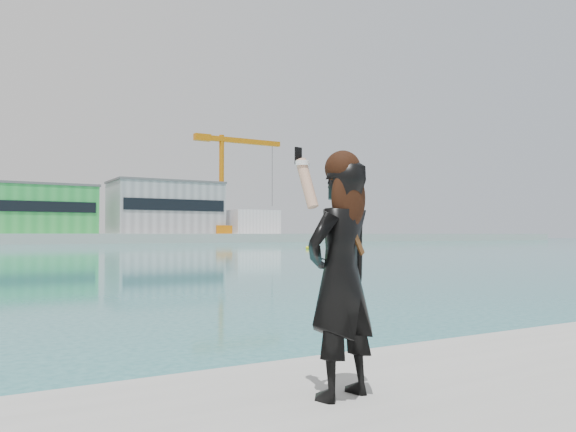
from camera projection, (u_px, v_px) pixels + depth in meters
name	position (u px, v px, depth m)	size (l,w,h in m)	color
warehouse_green	(18.00, 209.00, 118.67)	(30.60, 16.36, 10.50)	green
warehouse_grey_right	(165.00, 208.00, 134.79)	(25.50, 15.35, 12.50)	gray
ancillary_shed	(251.00, 222.00, 144.03)	(12.00, 10.00, 6.00)	silver
dock_crane	(226.00, 180.00, 136.48)	(23.00, 4.00, 24.00)	orange
flagpole_right	(94.00, 212.00, 119.70)	(1.28, 0.16, 8.00)	silver
buoy_near	(307.00, 249.00, 70.69)	(0.50, 0.50, 0.50)	yellow
woman	(341.00, 271.00, 3.74)	(0.65, 0.50, 1.67)	black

